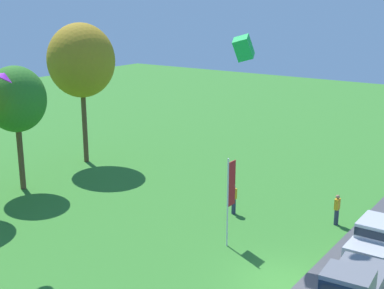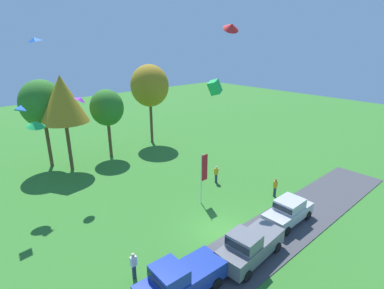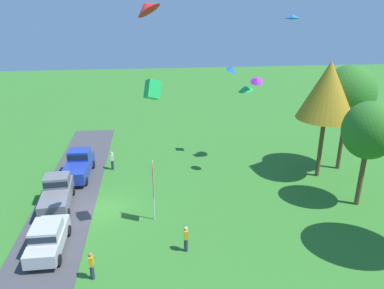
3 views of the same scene
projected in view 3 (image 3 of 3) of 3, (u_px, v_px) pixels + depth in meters
ground_plane at (102, 209)px, 27.36m from camera, size 120.00×120.00×0.00m
pavement_strip at (63, 211)px, 27.06m from camera, size 36.00×4.40×0.06m
car_pickup_mid_row at (79, 164)px, 32.14m from camera, size 5.07×2.19×2.14m
car_pickup_far_end at (57, 193)px, 27.44m from camera, size 5.13×2.35×2.14m
car_sedan_by_flagpole at (48, 237)px, 22.42m from camera, size 4.41×1.97×1.84m
person_watching_sky at (91, 265)px, 20.27m from camera, size 0.36×0.24×1.71m
person_beside_suv at (186, 239)px, 22.54m from camera, size 0.36×0.24×1.71m
person_on_lawn at (112, 160)px, 33.50m from camera, size 0.36×0.24×1.71m
tree_lone_near at (349, 94)px, 31.58m from camera, size 4.43×4.43×9.35m
tree_far_left at (328, 90)px, 29.91m from camera, size 4.70×4.70×9.93m
tree_center_back at (369, 131)px, 25.99m from camera, size 3.75×3.75×7.91m
flag_banner at (153, 184)px, 24.88m from camera, size 0.71×0.08×4.50m
kite_diamond_over_trees at (232, 69)px, 33.62m from camera, size 1.15×1.13×0.68m
kite_delta_high_right at (245, 88)px, 33.39m from camera, size 1.52×1.58×0.72m
kite_delta_mid_center at (147, 7)px, 18.25m from camera, size 1.68×1.70×1.04m
kite_delta_low_drifter at (257, 80)px, 29.44m from camera, size 1.23×1.22×0.75m
kite_diamond_topmost at (292, 16)px, 29.89m from camera, size 1.13×1.13×0.50m
kite_box_high_left at (153, 90)px, 21.27m from camera, size 1.25×1.11×1.36m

